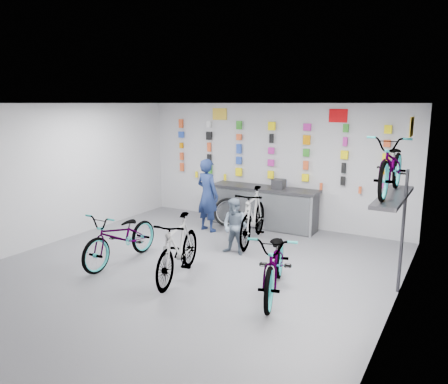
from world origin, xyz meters
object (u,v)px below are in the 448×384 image
Objects in this scene: counter at (264,208)px; bike_left at (121,237)px; customer at (235,227)px; bike_right at (276,262)px; clerk at (208,195)px; bike_service at (253,216)px; bike_center at (178,248)px.

bike_left is (-1.32, -3.58, 0.03)m from counter.
bike_left is at bearing -137.26° from customer.
counter is at bearing 100.92° from bike_right.
customer is (1.36, -1.15, -0.29)m from clerk.
counter is 1.35× the size of bike_service.
bike_service is 1.15× the size of clerk.
bike_service reaches higher than bike_left.
bike_service is at bearing 107.34° from bike_right.
bike_right is 3.77m from clerk.
bike_service is (1.64, 2.33, 0.09)m from bike_left.
bike_service is at bearing 92.06° from customer.
clerk reaches higher than bike_left.
counter is 1.46× the size of bike_center.
clerk is (-1.11, 2.75, 0.31)m from bike_center.
clerk is 1.81m from customer.
bike_right is at bearing 2.05° from bike_left.
bike_service reaches higher than bike_center.
bike_service is (0.32, -1.25, 0.11)m from counter.
bike_right is 1.80× the size of customer.
bike_left is 1.41m from bike_center.
bike_right is 1.97m from customer.
bike_left is 3.11m from bike_right.
bike_left is 0.95× the size of bike_right.
bike_right is 1.03× the size of bike_service.
bike_left is 2.22m from customer.
counter is 1.45m from clerk.
customer is at bearing 67.39° from bike_center.
customer is at bearing 153.32° from clerk.
customer is (1.66, 1.48, 0.06)m from bike_left.
counter is 1.29m from bike_service.
clerk reaches higher than bike_service.
bike_right is at bearing -67.52° from bike_service.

